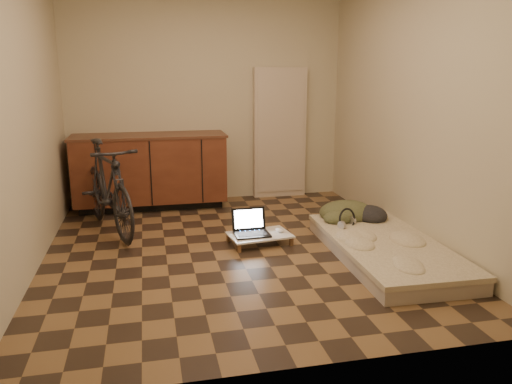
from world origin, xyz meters
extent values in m
cube|color=brown|center=(0.00, 0.00, 0.00)|extent=(3.50, 4.00, 0.00)
cube|color=#C1B594|center=(0.00, 2.00, 1.30)|extent=(3.50, 0.00, 2.60)
cube|color=#C1B594|center=(0.00, -2.00, 1.30)|extent=(3.50, 0.00, 2.60)
cube|color=#C1B594|center=(-1.75, 0.00, 1.30)|extent=(0.00, 4.00, 2.60)
cube|color=#C1B594|center=(1.75, 0.00, 1.30)|extent=(0.00, 4.00, 2.60)
cube|color=black|center=(-0.75, 1.74, 0.05)|extent=(1.70, 0.48, 0.10)
cube|color=#4A2114|center=(-0.75, 1.70, 0.49)|extent=(1.80, 0.60, 0.78)
cube|color=#4E2C1C|center=(-0.75, 1.70, 0.90)|extent=(1.84, 0.62, 0.03)
cube|color=beige|center=(0.95, 1.94, 0.85)|extent=(0.70, 0.10, 1.70)
imported|color=black|center=(-1.20, 0.82, 0.53)|extent=(1.00, 1.70, 1.06)
cube|color=tan|center=(1.30, -0.50, 0.06)|extent=(0.92, 1.87, 0.12)
cube|color=beige|center=(1.30, -0.50, 0.14)|extent=(0.94, 1.89, 0.04)
cube|color=brown|center=(0.02, -0.09, 0.04)|extent=(0.04, 0.04, 0.08)
cube|color=brown|center=(-0.03, 0.23, 0.04)|extent=(0.04, 0.04, 0.08)
cube|color=brown|center=(0.55, -0.02, 0.04)|extent=(0.04, 0.04, 0.08)
cube|color=brown|center=(0.50, 0.31, 0.04)|extent=(0.04, 0.04, 0.08)
cube|color=silver|center=(0.26, 0.11, 0.09)|extent=(0.65, 0.47, 0.02)
cube|color=black|center=(0.18, 0.09, 0.11)|extent=(0.34, 0.25, 0.02)
cube|color=black|center=(0.17, 0.24, 0.22)|extent=(0.34, 0.08, 0.22)
cube|color=white|center=(0.17, 0.24, 0.22)|extent=(0.29, 0.06, 0.18)
ellipsoid|color=white|center=(0.47, 0.13, 0.12)|extent=(0.09, 0.12, 0.04)
camera|label=1|loc=(-0.78, -4.43, 1.67)|focal=35.00mm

